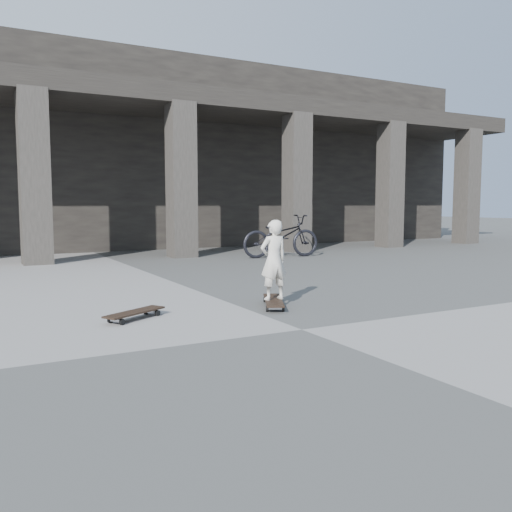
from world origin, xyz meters
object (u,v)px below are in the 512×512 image
child (274,260)px  bicycle (281,236)px  skateboard_spare (135,313)px  longboard (273,301)px

child → bicycle: 6.90m
skateboard_spare → child: size_ratio=0.78×
child → skateboard_spare: bearing=-3.0°
longboard → child: 0.56m
longboard → skateboard_spare: bearing=114.0°
longboard → skateboard_spare: skateboard_spare is taller
skateboard_spare → bicycle: bicycle is taller
longboard → skateboard_spare: 1.89m
longboard → child: size_ratio=0.91×
longboard → bicycle: 6.91m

